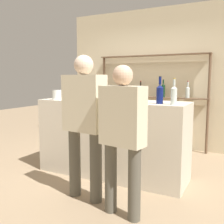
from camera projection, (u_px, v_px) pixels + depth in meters
ground_plane at (112, 174)px, 3.87m from camera, size 16.00×16.00×0.00m
bar_counter at (112, 138)px, 3.80m from camera, size 2.15×0.68×1.09m
back_wall at (155, 79)px, 5.40m from camera, size 3.75×0.12×2.80m
back_shelf at (152, 87)px, 5.26m from camera, size 2.24×0.18×1.87m
counter_bottle_0 at (174, 94)px, 3.15m from camera, size 0.07×0.07×0.32m
counter_bottle_1 at (90, 92)px, 3.76m from camera, size 0.08×0.08×0.34m
counter_bottle_2 at (160, 93)px, 3.26m from camera, size 0.09×0.09×0.34m
cork_jar at (57, 95)px, 3.91m from camera, size 0.14×0.14×0.14m
customer_right at (122, 131)px, 2.60m from camera, size 0.48×0.27×1.54m
customer_center at (84, 117)px, 2.99m from camera, size 0.52×0.27×1.67m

